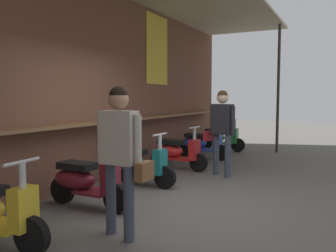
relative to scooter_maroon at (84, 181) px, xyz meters
name	(u,v)px	position (x,y,z in m)	size (l,w,h in m)	color
ground_plane	(173,203)	(0.73, -1.08, -0.39)	(39.08, 39.08, 0.00)	#56544F
market_stall_facade	(76,65)	(0.73, 0.75, 1.75)	(13.96, 2.78, 3.82)	brown
scooter_maroon	(84,181)	(0.00, 0.00, 0.00)	(0.46, 1.40, 0.97)	maroon
scooter_teal	(137,164)	(1.46, 0.00, 0.00)	(0.46, 1.40, 0.97)	#197075
scooter_red	(175,152)	(3.08, 0.00, 0.00)	(0.50, 1.40, 0.97)	red
scooter_blue	(200,144)	(4.58, 0.00, 0.00)	(0.47, 1.40, 0.97)	#233D9E
scooter_green	(219,138)	(6.11, 0.00, 0.00)	(0.47, 1.40, 0.97)	#237533
shopper_with_handbag	(222,124)	(2.86, -1.14, 0.68)	(0.38, 0.68, 1.74)	#383D4C
shopper_browsing	(120,146)	(-0.69, -1.12, 0.67)	(0.26, 0.66, 1.72)	#383D4C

